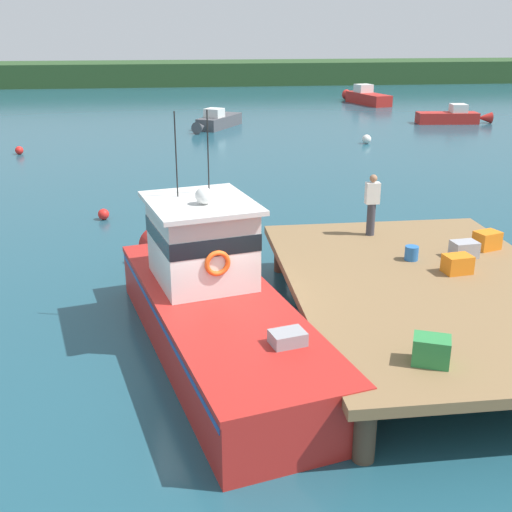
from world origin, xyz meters
name	(u,v)px	position (x,y,z in m)	size (l,w,h in m)	color
ground_plane	(210,345)	(0.00, 0.00, 0.00)	(200.00, 200.00, 0.00)	#1E4C5B
dock	(429,288)	(4.80, 0.00, 1.07)	(6.00, 9.00, 1.20)	#4C3D2D
main_fishing_boat	(211,299)	(0.07, 0.14, 1.01)	(4.37, 9.95, 4.80)	red
crate_single_by_cleat	(457,264)	(5.63, 0.49, 1.41)	(0.60, 0.44, 0.42)	orange
crate_stack_near_edge	(487,240)	(7.03, 1.94, 1.42)	(0.60, 0.44, 0.45)	orange
crate_single_far	(464,249)	(6.22, 1.45, 1.39)	(0.60, 0.44, 0.39)	#9E9EA3
crate_stack_mid_dock	(431,350)	(3.49, -3.33, 1.44)	(0.60, 0.44, 0.47)	#2D8442
bait_bucket	(412,253)	(4.90, 1.41, 1.37)	(0.32, 0.32, 0.34)	#2866B2
deckhand_by_the_boat	(372,204)	(4.48, 3.38, 2.06)	(0.36, 0.22, 1.63)	#383842
moored_boat_off_the_point	(366,97)	(15.60, 41.62, 0.54)	(2.82, 6.25, 1.56)	red
moored_boat_far_right	(217,121)	(2.14, 29.76, 0.45)	(3.56, 4.93, 1.31)	#4C4C51
moored_boat_far_left	(452,117)	(18.28, 29.87, 0.45)	(5.19, 1.68, 1.30)	red
mooring_buoy_inshore	(19,150)	(-8.74, 22.25, 0.21)	(0.42, 0.42, 0.42)	red
mooring_buoy_spare_mooring	(104,214)	(-3.18, 9.71, 0.19)	(0.39, 0.39, 0.39)	red
mooring_buoy_channel_marker	(367,139)	(10.23, 23.03, 0.26)	(0.51, 0.51, 0.51)	silver
far_shoreline	(179,73)	(0.00, 62.00, 1.20)	(120.00, 8.00, 2.40)	#284723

